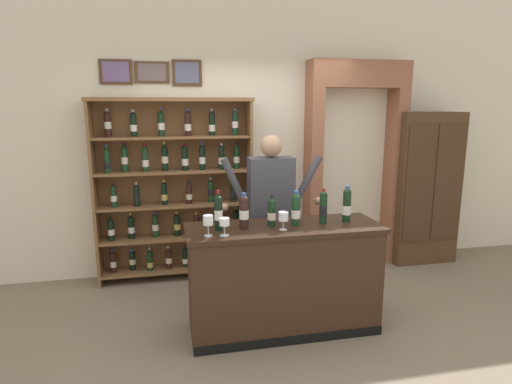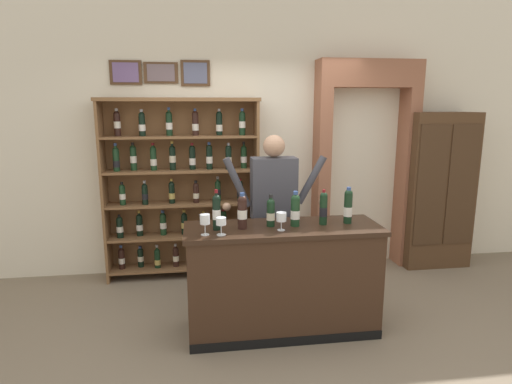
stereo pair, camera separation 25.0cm
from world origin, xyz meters
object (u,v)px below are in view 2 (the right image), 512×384
object	(u,v)px
tasting_bottle_super_tuscan	(271,212)
wine_glass_right	(281,218)
tasting_bottle_brunello	(217,211)
tasting_bottle_vin_santo	(323,208)
shopkeeper	(274,201)
tasting_bottle_prosecco	(295,210)
tasting_counter	(282,279)
wine_glass_spare	(205,220)
tasting_bottle_bianco	(242,211)
wine_shelf	(182,185)
tasting_bottle_grappa	(348,206)
side_cabinet	(437,190)
wine_glass_left	(221,222)

from	to	relation	value
tasting_bottle_super_tuscan	wine_glass_right	world-z (taller)	tasting_bottle_super_tuscan
tasting_bottle_brunello	tasting_bottle_super_tuscan	bearing A→B (deg)	4.68
tasting_bottle_vin_santo	tasting_bottle_super_tuscan	bearing A→B (deg)	178.56
tasting_bottle_vin_santo	shopkeeper	bearing A→B (deg)	122.77
tasting_bottle_super_tuscan	tasting_bottle_prosecco	distance (m)	0.21
tasting_bottle_vin_santo	tasting_counter	bearing A→B (deg)	-177.88
wine_glass_spare	tasting_bottle_bianco	bearing A→B (deg)	23.86
wine_shelf	tasting_bottle_grappa	world-z (taller)	wine_shelf
tasting_bottle_brunello	tasting_bottle_super_tuscan	xyz separation A→B (m)	(0.46, 0.04, -0.03)
tasting_counter	tasting_bottle_grappa	distance (m)	0.86
side_cabinet	tasting_bottle_grappa	distance (m)	2.08
tasting_bottle_vin_santo	wine_glass_right	world-z (taller)	tasting_bottle_vin_santo
tasting_counter	wine_glass_spare	world-z (taller)	wine_glass_spare
tasting_bottle_brunello	wine_shelf	bearing A→B (deg)	102.62
tasting_bottle_brunello	tasting_bottle_super_tuscan	distance (m)	0.47
tasting_bottle_bianco	shopkeeper	bearing A→B (deg)	56.28
tasting_bottle_super_tuscan	wine_glass_spare	distance (m)	0.59
tasting_bottle_brunello	wine_glass_right	size ratio (longest dim) A/B	2.21
tasting_bottle_vin_santo	wine_glass_spare	xyz separation A→B (m)	(-1.03, -0.16, -0.03)
wine_shelf	wine_glass_left	size ratio (longest dim) A/B	14.16
tasting_bottle_grappa	wine_glass_left	world-z (taller)	tasting_bottle_grappa
tasting_bottle_bianco	tasting_bottle_prosecco	size ratio (longest dim) A/B	1.01
shopkeeper	tasting_bottle_bianco	bearing A→B (deg)	-123.72
wine_glass_right	tasting_bottle_grappa	bearing A→B (deg)	12.46
shopkeeper	wine_glass_right	size ratio (longest dim) A/B	11.05
tasting_counter	tasting_bottle_bianco	bearing A→B (deg)	-178.29
wine_glass_spare	tasting_bottle_prosecco	bearing A→B (deg)	11.41
tasting_bottle_grappa	tasting_bottle_super_tuscan	bearing A→B (deg)	-179.75
tasting_bottle_brunello	wine_glass_left	xyz separation A→B (m)	(0.03, -0.16, -0.05)
tasting_bottle_vin_santo	tasting_bottle_grappa	xyz separation A→B (m)	(0.23, 0.01, 0.01)
wine_glass_spare	tasting_bottle_vin_santo	bearing A→B (deg)	9.04
tasting_counter	tasting_bottle_brunello	size ratio (longest dim) A/B	4.96
wine_glass_right	tasting_bottle_prosecco	bearing A→B (deg)	38.97
tasting_bottle_grappa	wine_glass_left	xyz separation A→B (m)	(-1.13, -0.20, -0.05)
wine_shelf	wine_glass_right	xyz separation A→B (m)	(0.85, -1.53, -0.01)
wine_shelf	wine_glass_spare	size ratio (longest dim) A/B	12.07
wine_glass_spare	wine_glass_left	world-z (taller)	wine_glass_spare
shopkeeper	tasting_bottle_super_tuscan	size ratio (longest dim) A/B	6.09
wine_shelf	tasting_counter	bearing A→B (deg)	-57.95
tasting_bottle_super_tuscan	wine_glass_right	xyz separation A→B (m)	(0.06, -0.13, -0.02)
wine_shelf	tasting_bottle_grappa	distance (m)	2.03
wine_shelf	side_cabinet	distance (m)	3.10
tasting_bottle_grappa	shopkeeper	bearing A→B (deg)	137.82
shopkeeper	tasting_bottle_grappa	size ratio (longest dim) A/B	5.29
tasting_bottle_vin_santo	wine_glass_right	bearing A→B (deg)	-162.73
tasting_bottle_bianco	tasting_bottle_prosecco	distance (m)	0.46
tasting_bottle_brunello	tasting_bottle_vin_santo	distance (m)	0.93
wine_shelf	tasting_bottle_bianco	xyz separation A→B (m)	(0.54, -1.43, 0.03)
tasting_bottle_grappa	wine_glass_spare	world-z (taller)	tasting_bottle_grappa
wine_glass_right	tasting_bottle_vin_santo	bearing A→B (deg)	17.27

